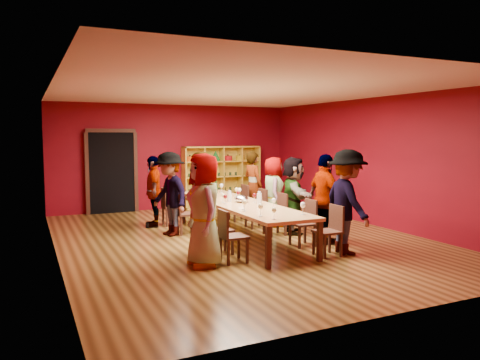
# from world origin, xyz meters

# --- Properties ---
(room_shell) EXTENTS (7.10, 9.10, 3.04)m
(room_shell) POSITION_xyz_m (0.00, 0.00, 1.50)
(room_shell) COLOR #4C3214
(room_shell) RESTS_ON ground
(tasting_table) EXTENTS (1.10, 4.50, 0.75)m
(tasting_table) POSITION_xyz_m (0.00, 0.00, 0.70)
(tasting_table) COLOR tan
(tasting_table) RESTS_ON ground
(doorway) EXTENTS (1.40, 0.17, 2.30)m
(doorway) POSITION_xyz_m (-1.80, 4.43, 1.12)
(doorway) COLOR black
(doorway) RESTS_ON ground
(shelving_unit) EXTENTS (2.40, 0.40, 1.80)m
(shelving_unit) POSITION_xyz_m (1.40, 4.32, 0.98)
(shelving_unit) COLOR gold
(shelving_unit) RESTS_ON ground
(chair_person_left_0) EXTENTS (0.42, 0.42, 0.89)m
(chair_person_left_0) POSITION_xyz_m (-0.91, -1.58, 0.50)
(chair_person_left_0) COLOR black
(chair_person_left_0) RESTS_ON ground
(person_left_0) EXTENTS (0.53, 0.92, 1.83)m
(person_left_0) POSITION_xyz_m (-1.35, -1.58, 0.92)
(person_left_0) COLOR silver
(person_left_0) RESTS_ON ground
(chair_person_left_1) EXTENTS (0.42, 0.42, 0.89)m
(chair_person_left_1) POSITION_xyz_m (-0.91, -0.98, 0.50)
(chair_person_left_1) COLOR black
(chair_person_left_1) RESTS_ON ground
(person_left_1) EXTENTS (0.64, 0.77, 1.83)m
(person_left_1) POSITION_xyz_m (-1.23, -0.98, 0.92)
(person_left_1) COLOR #5F8DC3
(person_left_1) RESTS_ON ground
(chair_person_left_3) EXTENTS (0.42, 0.42, 0.89)m
(chair_person_left_3) POSITION_xyz_m (-0.91, 0.92, 0.50)
(chair_person_left_3) COLOR black
(chair_person_left_3) RESTS_ON ground
(person_left_3) EXTENTS (0.73, 1.23, 1.78)m
(person_left_3) POSITION_xyz_m (-1.19, 0.92, 0.89)
(person_left_3) COLOR #6194C8
(person_left_3) RESTS_ON ground
(chair_person_left_4) EXTENTS (0.42, 0.42, 0.89)m
(chair_person_left_4) POSITION_xyz_m (-0.91, 2.00, 0.50)
(chair_person_left_4) COLOR black
(chair_person_left_4) RESTS_ON ground
(person_left_4) EXTENTS (0.65, 1.04, 1.65)m
(person_left_4) POSITION_xyz_m (-1.26, 2.00, 0.83)
(person_left_4) COLOR #5A85BA
(person_left_4) RESTS_ON ground
(chair_person_right_0) EXTENTS (0.42, 0.42, 0.89)m
(chair_person_right_0) POSITION_xyz_m (0.91, -1.91, 0.50)
(chair_person_right_0) COLOR black
(chair_person_right_0) RESTS_ON ground
(person_right_0) EXTENTS (0.65, 1.26, 1.87)m
(person_right_0) POSITION_xyz_m (1.25, -1.91, 0.94)
(person_right_0) COLOR pink
(person_right_0) RESTS_ON ground
(chair_person_right_1) EXTENTS (0.42, 0.42, 0.89)m
(chair_person_right_1) POSITION_xyz_m (0.91, -1.09, 0.50)
(chair_person_right_1) COLOR black
(chair_person_right_1) RESTS_ON ground
(person_right_1) EXTENTS (0.49, 1.04, 1.76)m
(person_right_1) POSITION_xyz_m (1.34, -1.09, 0.88)
(person_right_1) COLOR #161E3D
(person_right_1) RESTS_ON ground
(chair_person_right_2) EXTENTS (0.42, 0.42, 0.89)m
(chair_person_right_2) POSITION_xyz_m (0.91, -0.00, 0.50)
(chair_person_right_2) COLOR black
(chair_person_right_2) RESTS_ON ground
(person_right_2) EXTENTS (0.94, 1.60, 1.66)m
(person_right_2) POSITION_xyz_m (1.29, -0.00, 0.83)
(person_right_2) COLOR #D28C8F
(person_right_2) RESTS_ON ground
(chair_person_right_3) EXTENTS (0.42, 0.42, 0.89)m
(chair_person_right_3) POSITION_xyz_m (0.91, 0.90, 0.50)
(chair_person_right_3) COLOR black
(chair_person_right_3) RESTS_ON ground
(person_right_3) EXTENTS (0.70, 0.89, 1.62)m
(person_right_3) POSITION_xyz_m (1.29, 0.90, 0.81)
(person_right_3) COLOR silver
(person_right_3) RESTS_ON ground
(chair_person_right_4) EXTENTS (0.42, 0.42, 0.89)m
(chair_person_right_4) POSITION_xyz_m (0.91, 1.86, 0.50)
(chair_person_right_4) COLOR black
(chair_person_right_4) RESTS_ON ground
(person_right_4) EXTENTS (0.56, 0.70, 1.72)m
(person_right_4) POSITION_xyz_m (1.24, 1.86, 0.86)
(person_right_4) COLOR #5271A9
(person_right_4) RESTS_ON ground
(wine_glass_0) EXTENTS (0.09, 0.09, 0.22)m
(wine_glass_0) POSITION_xyz_m (0.38, -1.81, 0.91)
(wine_glass_0) COLOR silver
(wine_glass_0) RESTS_ON tasting_table
(wine_glass_1) EXTENTS (0.09, 0.09, 0.21)m
(wine_glass_1) POSITION_xyz_m (-0.32, 1.90, 0.90)
(wine_glass_1) COLOR silver
(wine_glass_1) RESTS_ON tasting_table
(wine_glass_2) EXTENTS (0.08, 0.08, 0.19)m
(wine_glass_2) POSITION_xyz_m (-0.34, 1.74, 0.89)
(wine_glass_2) COLOR silver
(wine_glass_2) RESTS_ON tasting_table
(wine_glass_3) EXTENTS (0.08, 0.08, 0.20)m
(wine_glass_3) POSITION_xyz_m (0.37, 0.95, 0.89)
(wine_glass_3) COLOR silver
(wine_glass_3) RESTS_ON tasting_table
(wine_glass_4) EXTENTS (0.08, 0.08, 0.19)m
(wine_glass_4) POSITION_xyz_m (-0.31, 0.11, 0.89)
(wine_glass_4) COLOR silver
(wine_glass_4) RESTS_ON tasting_table
(wine_glass_5) EXTENTS (0.09, 0.09, 0.21)m
(wine_glass_5) POSITION_xyz_m (-0.31, -0.89, 0.90)
(wine_glass_5) COLOR silver
(wine_glass_5) RESTS_ON tasting_table
(wine_glass_6) EXTENTS (0.08, 0.08, 0.21)m
(wine_glass_6) POSITION_xyz_m (0.36, 0.77, 0.90)
(wine_glass_6) COLOR silver
(wine_glass_6) RESTS_ON tasting_table
(wine_glass_7) EXTENTS (0.08, 0.08, 0.21)m
(wine_glass_7) POSITION_xyz_m (-0.37, -1.05, 0.90)
(wine_glass_7) COLOR silver
(wine_glass_7) RESTS_ON tasting_table
(wine_glass_8) EXTENTS (0.08, 0.08, 0.19)m
(wine_glass_8) POSITION_xyz_m (0.29, -0.12, 0.89)
(wine_glass_8) COLOR silver
(wine_glass_8) RESTS_ON tasting_table
(wine_glass_9) EXTENTS (0.09, 0.09, 0.21)m
(wine_glass_9) POSITION_xyz_m (0.33, 1.73, 0.91)
(wine_glass_9) COLOR silver
(wine_glass_9) RESTS_ON tasting_table
(wine_glass_10) EXTENTS (0.08, 0.08, 0.19)m
(wine_glass_10) POSITION_xyz_m (0.29, -0.93, 0.89)
(wine_glass_10) COLOR silver
(wine_glass_10) RESTS_ON tasting_table
(wine_glass_11) EXTENTS (0.08, 0.08, 0.20)m
(wine_glass_11) POSITION_xyz_m (-0.34, -0.09, 0.89)
(wine_glass_11) COLOR silver
(wine_glass_11) RESTS_ON tasting_table
(wine_glass_12) EXTENTS (0.09, 0.09, 0.22)m
(wine_glass_12) POSITION_xyz_m (-0.19, 1.31, 0.91)
(wine_glass_12) COLOR silver
(wine_glass_12) RESTS_ON tasting_table
(wine_glass_13) EXTENTS (0.08, 0.08, 0.20)m
(wine_glass_13) POSITION_xyz_m (-0.29, -2.00, 0.89)
(wine_glass_13) COLOR silver
(wine_glass_13) RESTS_ON tasting_table
(wine_glass_14) EXTENTS (0.08, 0.08, 0.21)m
(wine_glass_14) POSITION_xyz_m (-0.30, 1.06, 0.90)
(wine_glass_14) COLOR silver
(wine_glass_14) RESTS_ON tasting_table
(wine_glass_15) EXTENTS (0.08, 0.08, 0.20)m
(wine_glass_15) POSITION_xyz_m (-0.37, 0.77, 0.89)
(wine_glass_15) COLOR silver
(wine_glass_15) RESTS_ON tasting_table
(wine_glass_16) EXTENTS (0.08, 0.08, 0.19)m
(wine_glass_16) POSITION_xyz_m (0.16, 0.40, 0.89)
(wine_glass_16) COLOR silver
(wine_glass_16) RESTS_ON tasting_table
(wine_glass_17) EXTENTS (0.09, 0.09, 0.22)m
(wine_glass_17) POSITION_xyz_m (-0.36, -1.66, 0.91)
(wine_glass_17) COLOR silver
(wine_glass_17) RESTS_ON tasting_table
(spittoon_bowl) EXTENTS (0.29, 0.29, 0.16)m
(spittoon_bowl) POSITION_xyz_m (0.06, 0.02, 0.82)
(spittoon_bowl) COLOR #B2B4B9
(spittoon_bowl) RESTS_ON tasting_table
(carafe_a) EXTENTS (0.12, 0.12, 0.24)m
(carafe_a) POSITION_xyz_m (-0.14, 0.19, 0.86)
(carafe_a) COLOR silver
(carafe_a) RESTS_ON tasting_table
(carafe_b) EXTENTS (0.13, 0.13, 0.25)m
(carafe_b) POSITION_xyz_m (0.28, -0.35, 0.86)
(carafe_b) COLOR silver
(carafe_b) RESTS_ON tasting_table
(wine_bottle) EXTENTS (0.09, 0.09, 0.29)m
(wine_bottle) POSITION_xyz_m (0.17, 1.69, 0.86)
(wine_bottle) COLOR #123318
(wine_bottle) RESTS_ON tasting_table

